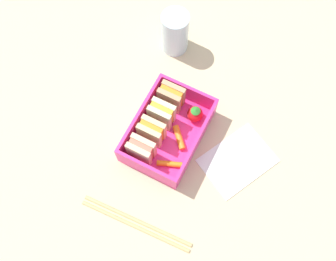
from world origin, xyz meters
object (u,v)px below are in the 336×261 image
(sandwich_center, at_px, (162,114))
(folded_napkin, at_px, (238,160))
(strawberry_far_left, at_px, (195,114))
(sandwich_left, at_px, (141,150))
(drinking_glass, at_px, (175,32))
(chopstick_pair, at_px, (136,223))
(carrot_stick_far_left, at_px, (180,136))
(sandwich_center_right, at_px, (171,97))
(sandwich_center_left, at_px, (152,131))
(carrot_stick_left, at_px, (169,164))

(sandwich_center, xyz_separation_m, folded_napkin, (-0.01, -0.16, -0.04))
(strawberry_far_left, distance_m, folded_napkin, 0.12)
(sandwich_left, relative_size, folded_napkin, 0.43)
(strawberry_far_left, bearing_deg, drinking_glass, 39.40)
(folded_napkin, bearing_deg, chopstick_pair, 148.77)
(drinking_glass, bearing_deg, sandwich_center, -161.31)
(carrot_stick_far_left, xyz_separation_m, folded_napkin, (0.01, -0.12, -0.02))
(folded_napkin, bearing_deg, sandwich_left, 114.30)
(folded_napkin, bearing_deg, strawberry_far_left, 70.71)
(sandwich_left, bearing_deg, sandwich_center_right, 0.00)
(folded_napkin, bearing_deg, carrot_stick_far_left, 95.52)
(chopstick_pair, distance_m, drinking_glass, 0.38)
(sandwich_center_right, bearing_deg, sandwich_center, 180.00)
(sandwich_left, relative_size, sandwich_center, 1.00)
(sandwich_left, bearing_deg, strawberry_far_left, -25.77)
(strawberry_far_left, bearing_deg, sandwich_center, 121.50)
(sandwich_center_left, bearing_deg, sandwich_center, 0.00)
(carrot_stick_left, distance_m, strawberry_far_left, 0.11)
(sandwich_center_right, xyz_separation_m, carrot_stick_far_left, (-0.06, -0.05, -0.02))
(sandwich_left, distance_m, sandwich_center, 0.08)
(chopstick_pair, bearing_deg, sandwich_center, 14.17)
(sandwich_left, relative_size, chopstick_pair, 0.27)
(strawberry_far_left, height_order, chopstick_pair, strawberry_far_left)
(sandwich_center_left, distance_m, chopstick_pair, 0.16)
(sandwich_center_right, height_order, drinking_glass, drinking_glass)
(carrot_stick_far_left, height_order, strawberry_far_left, strawberry_far_left)
(chopstick_pair, distance_m, folded_napkin, 0.22)
(sandwich_center_right, distance_m, folded_napkin, 0.17)
(chopstick_pair, bearing_deg, sandwich_center_left, 17.58)
(sandwich_center, xyz_separation_m, carrot_stick_far_left, (-0.02, -0.05, -0.02))
(drinking_glass, height_order, folded_napkin, drinking_glass)
(sandwich_center_right, relative_size, folded_napkin, 0.43)
(carrot_stick_left, xyz_separation_m, chopstick_pair, (-0.12, 0.01, -0.01))
(sandwich_center_left, height_order, chopstick_pair, sandwich_center_left)
(sandwich_center, xyz_separation_m, chopstick_pair, (-0.19, -0.05, -0.04))
(sandwich_left, relative_size, sandwich_center_right, 1.00)
(sandwich_center_left, bearing_deg, strawberry_far_left, -36.69)
(drinking_glass, relative_size, folded_napkin, 0.73)
(sandwich_left, distance_m, strawberry_far_left, 0.12)
(sandwich_center, relative_size, carrot_stick_left, 1.20)
(chopstick_pair, xyz_separation_m, folded_napkin, (0.19, -0.11, -0.00))
(drinking_glass, bearing_deg, carrot_stick_left, -155.37)
(sandwich_center_left, bearing_deg, sandwich_center_right, 0.00)
(sandwich_center, distance_m, carrot_stick_far_left, 0.05)
(sandwich_center_left, relative_size, sandwich_center_right, 1.00)
(chopstick_pair, bearing_deg, strawberry_far_left, -1.30)
(sandwich_center, distance_m, strawberry_far_left, 0.06)
(sandwich_center_right, relative_size, carrot_stick_far_left, 1.19)
(sandwich_left, xyz_separation_m, chopstick_pair, (-0.11, -0.05, -0.04))
(sandwich_center_left, relative_size, drinking_glass, 0.59)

